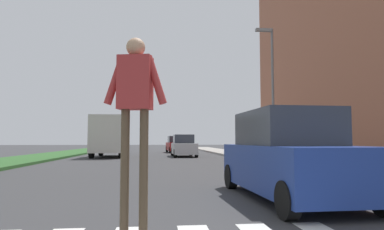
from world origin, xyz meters
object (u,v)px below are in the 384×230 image
pedestrian_performer (135,108)px  truck_box_delivery (110,136)px  suv_crossing (289,157)px  sedan_distant (176,145)px  street_lamp_right (271,82)px  sedan_midblock (184,146)px

pedestrian_performer → truck_box_delivery: bearing=98.3°
suv_crossing → sedan_distant: (-0.97, 28.85, -0.13)m
street_lamp_right → sedan_distant: bearing=104.0°
pedestrian_performer → sedan_midblock: size_ratio=0.56×
street_lamp_right → sedan_midblock: size_ratio=1.68×
street_lamp_right → suv_crossing: bearing=-107.2°
suv_crossing → sedan_distant: suv_crossing is taller
street_lamp_right → truck_box_delivery: bearing=139.2°
sedan_midblock → sedan_distant: size_ratio=1.04×
pedestrian_performer → sedan_distant: size_ratio=0.58×
sedan_midblock → suv_crossing: bearing=-87.6°
pedestrian_performer → truck_box_delivery: 23.41m
street_lamp_right → sedan_distant: (-4.41, 17.76, -3.79)m
street_lamp_right → sedan_distant: street_lamp_right is taller
pedestrian_performer → suv_crossing: pedestrian_performer is taller
sedan_distant → truck_box_delivery: size_ratio=0.69×
pedestrian_performer → suv_crossing: size_ratio=0.53×
street_lamp_right → sedan_midblock: (-4.27, 8.79, -3.79)m
sedan_midblock → sedan_distant: (-0.14, 8.96, -0.00)m
sedan_distant → sedan_midblock: bearing=-89.1°
pedestrian_performer → sedan_midblock: (2.35, 23.33, -0.86)m
pedestrian_performer → sedan_distant: pedestrian_performer is taller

